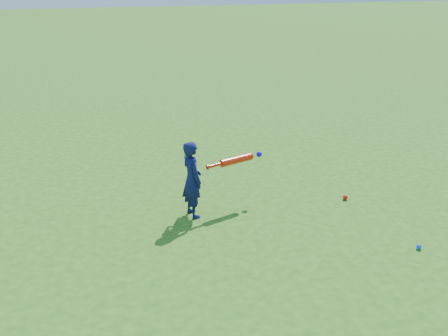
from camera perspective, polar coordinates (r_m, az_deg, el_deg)
The scene contains 5 objects.
ground at distance 6.06m, azimuth -7.09°, elevation -8.30°, with size 80.00×80.00×0.00m, color #296016.
child at distance 6.40m, azimuth -3.68°, elevation -1.32°, with size 0.37×0.24×1.02m, color #0E1442.
ground_ball_red at distance 7.22m, azimuth 13.69°, elevation -3.28°, with size 0.07×0.07×0.07m, color red.
ground_ball_blue at distance 6.26m, azimuth 21.39°, elevation -8.40°, with size 0.06×0.06×0.06m, color blue.
bat_swing at distance 6.66m, azimuth 1.65°, elevation 0.99°, with size 0.86×0.34×0.10m.
Camera 1 is at (-0.78, -5.19, 3.02)m, focal length 40.00 mm.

